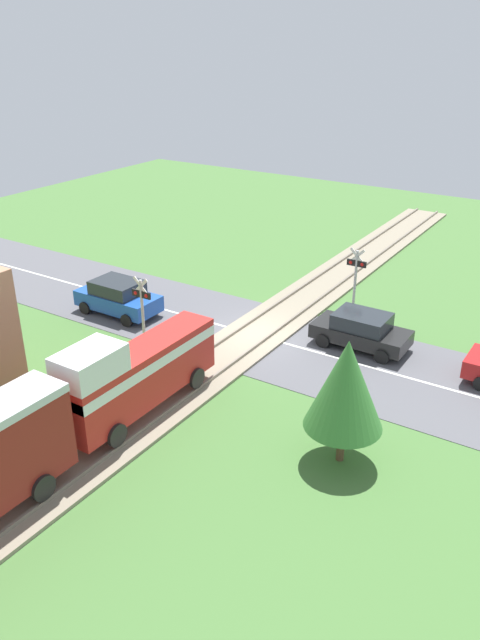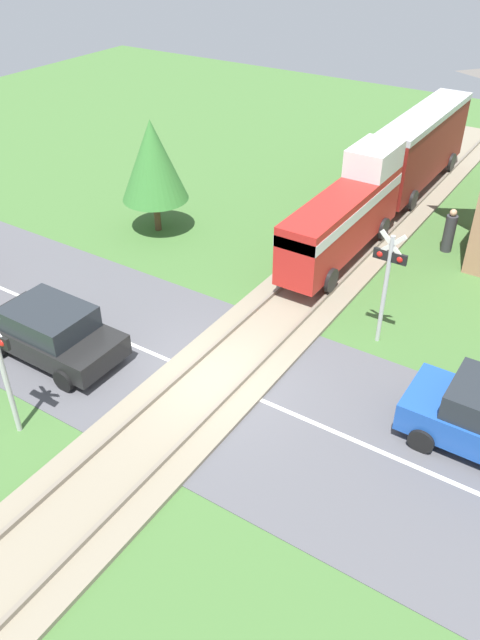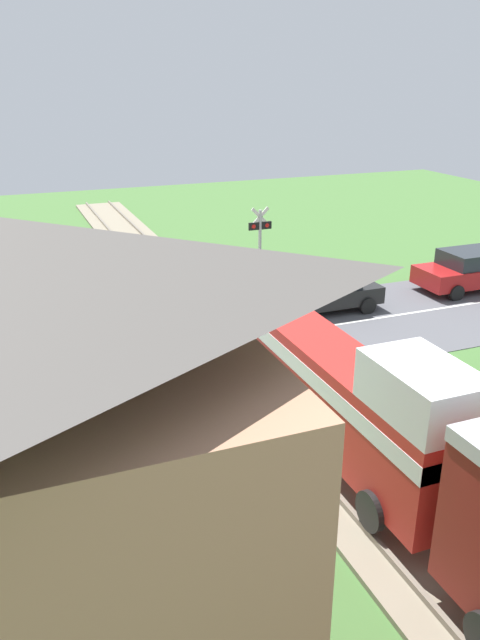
{
  "view_description": "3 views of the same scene",
  "coord_description": "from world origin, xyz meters",
  "px_view_note": "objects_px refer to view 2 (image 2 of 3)",
  "views": [
    {
      "loc": [
        -12.53,
        20.72,
        11.92
      ],
      "look_at": [
        0.0,
        1.21,
        1.2
      ],
      "focal_mm": 35.0,
      "sensor_mm": 36.0,
      "label": 1
    },
    {
      "loc": [
        7.23,
        -9.94,
        10.43
      ],
      "look_at": [
        0.0,
        1.21,
        1.2
      ],
      "focal_mm": 35.0,
      "sensor_mm": 36.0,
      "label": 2
    },
    {
      "loc": [
        6.2,
        16.93,
        7.84
      ],
      "look_at": [
        0.0,
        1.21,
        1.2
      ],
      "focal_mm": 35.0,
      "sensor_mm": 36.0,
      "label": 3
    }
  ],
  "objects_px": {
    "pedestrian_by_station": "(449,232)",
    "train": "(391,172)",
    "car_near_crossing": "(51,331)",
    "crossing_signal_west_approach": "(0,358)",
    "crossing_signal_east_approach": "(387,274)"
  },
  "relations": [
    {
      "from": "train",
      "to": "crossing_signal_west_approach",
      "type": "bearing_deg",
      "value": -100.44
    },
    {
      "from": "train",
      "to": "pedestrian_by_station",
      "type": "distance_m",
      "value": 3.24
    },
    {
      "from": "pedestrian_by_station",
      "to": "car_near_crossing",
      "type": "bearing_deg",
      "value": -121.14
    },
    {
      "from": "crossing_signal_west_approach",
      "to": "crossing_signal_east_approach",
      "type": "bearing_deg",
      "value": 54.31
    },
    {
      "from": "train",
      "to": "car_near_crossing",
      "type": "bearing_deg",
      "value": -108.29
    },
    {
      "from": "crossing_signal_west_approach",
      "to": "pedestrian_by_station",
      "type": "bearing_deg",
      "value": 68.35
    },
    {
      "from": "train",
      "to": "crossing_signal_east_approach",
      "type": "bearing_deg",
      "value": -69.26
    },
    {
      "from": "car_near_crossing",
      "to": "pedestrian_by_station",
      "type": "bearing_deg",
      "value": 58.86
    },
    {
      "from": "crossing_signal_west_approach",
      "to": "crossing_signal_east_approach",
      "type": "distance_m",
      "value": 9.67
    },
    {
      "from": "pedestrian_by_station",
      "to": "train",
      "type": "bearing_deg",
      "value": 156.14
    },
    {
      "from": "car_near_crossing",
      "to": "crossing_signal_east_approach",
      "type": "xyz_separation_m",
      "value": [
        7.06,
        5.37,
        1.36
      ]
    },
    {
      "from": "car_near_crossing",
      "to": "crossing_signal_west_approach",
      "type": "relative_size",
      "value": 1.17
    },
    {
      "from": "train",
      "to": "car_near_crossing",
      "type": "distance_m",
      "value": 13.54
    },
    {
      "from": "crossing_signal_east_approach",
      "to": "pedestrian_by_station",
      "type": "xyz_separation_m",
      "value": [
        -0.05,
        6.23,
        -1.43
      ]
    },
    {
      "from": "crossing_signal_east_approach",
      "to": "pedestrian_by_station",
      "type": "distance_m",
      "value": 6.39
    }
  ]
}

